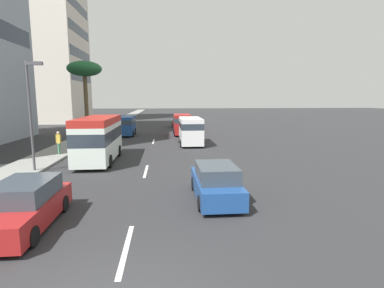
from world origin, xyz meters
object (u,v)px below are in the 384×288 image
at_px(car_lead, 24,206).
at_px(pedestrian_near_lamp, 59,142).
at_px(van_fourth, 125,125).
at_px(palm_tree, 85,70).
at_px(car_seventh, 178,122).
at_px(van_sixth, 182,123).
at_px(van_third, 191,129).
at_px(pedestrian_by_tree, 82,130).
at_px(street_lamp, 31,103).
at_px(car_fifth, 216,183).
at_px(minibus_second, 99,137).

relative_size(car_lead, pedestrian_near_lamp, 2.61).
distance_m(van_fourth, palm_tree, 8.04).
bearing_deg(car_lead, car_seventh, 169.14).
bearing_deg(car_seventh, van_sixth, -179.71).
height_order(van_sixth, pedestrian_near_lamp, van_sixth).
height_order(van_third, palm_tree, palm_tree).
bearing_deg(pedestrian_by_tree, car_seventh, -89.59).
distance_m(car_seventh, palm_tree, 16.05).
relative_size(van_third, street_lamp, 0.80).
relative_size(pedestrian_by_tree, palm_tree, 0.18).
relative_size(van_third, van_sixth, 1.05).
bearing_deg(car_fifth, car_seventh, 0.25).
bearing_deg(street_lamp, car_seventh, -19.22).
relative_size(van_fourth, van_sixth, 0.99).
bearing_deg(palm_tree, van_fourth, -103.65).
xyz_separation_m(car_seventh, pedestrian_by_tree, (-12.28, 11.24, 0.23)).
bearing_deg(van_third, street_lamp, 134.95).
height_order(car_lead, car_fifth, car_lead).
height_order(car_lead, pedestrian_by_tree, pedestrian_by_tree).
xyz_separation_m(car_lead, palm_tree, (27.29, 4.59, 6.96)).
relative_size(van_third, car_seventh, 1.07).
relative_size(car_lead, palm_tree, 0.53).
height_order(palm_tree, street_lamp, palm_tree).
relative_size(minibus_second, palm_tree, 0.79).
distance_m(pedestrian_near_lamp, pedestrian_by_tree, 10.50).
xyz_separation_m(minibus_second, pedestrian_by_tree, (12.82, 4.57, -0.71)).
distance_m(van_sixth, car_seventh, 9.94).
relative_size(car_lead, street_lamp, 0.72).
xyz_separation_m(car_fifth, car_seventh, (33.79, 0.15, 0.01)).
height_order(car_seventh, street_lamp, street_lamp).
bearing_deg(street_lamp, palm_tree, 5.16).
bearing_deg(car_seventh, pedestrian_near_lamp, 155.79).
bearing_deg(palm_tree, pedestrian_near_lamp, -174.71).
bearing_deg(pedestrian_by_tree, van_sixth, -125.28).
xyz_separation_m(van_third, car_fifth, (-15.92, 0.26, -0.72)).
height_order(van_sixth, palm_tree, palm_tree).
xyz_separation_m(van_fourth, palm_tree, (1.15, 4.73, 6.40)).
distance_m(minibus_second, car_seventh, 25.99).
bearing_deg(van_fourth, car_seventh, 145.61).
bearing_deg(car_fifth, street_lamp, 59.84).
height_order(minibus_second, van_third, minibus_second).
relative_size(car_fifth, van_sixth, 0.92).
distance_m(van_third, pedestrian_by_tree, 12.92).
relative_size(car_lead, van_third, 0.90).
distance_m(car_fifth, pedestrian_near_lamp, 15.17).
distance_m(van_fourth, street_lamp, 18.59).
xyz_separation_m(van_fourth, car_fifth, (-23.89, -6.93, -0.56)).
bearing_deg(van_third, car_seventh, 1.29).
height_order(van_third, pedestrian_by_tree, van_third).
xyz_separation_m(car_fifth, van_sixth, (23.88, 0.10, 0.67)).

